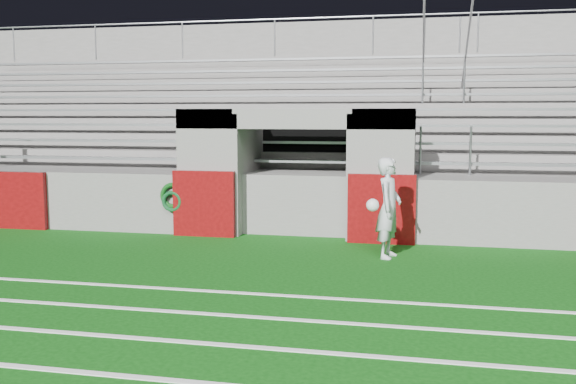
# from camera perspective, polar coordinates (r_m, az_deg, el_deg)

# --- Properties ---
(ground) EXTENTS (90.00, 90.00, 0.00)m
(ground) POSITION_cam_1_polar(r_m,az_deg,el_deg) (10.05, -3.29, -7.42)
(ground) COLOR #0B430C
(ground) RESTS_ON ground
(stadium_structure) EXTENTS (26.00, 8.48, 5.42)m
(stadium_structure) POSITION_cam_1_polar(r_m,az_deg,el_deg) (17.58, 3.57, 3.63)
(stadium_structure) COLOR slate
(stadium_structure) RESTS_ON ground
(goalkeeper_with_ball) EXTENTS (0.64, 0.70, 1.75)m
(goalkeeper_with_ball) POSITION_cam_1_polar(r_m,az_deg,el_deg) (11.25, 8.92, -1.40)
(goalkeeper_with_ball) COLOR silver
(goalkeeper_with_ball) RESTS_ON ground
(hose_coil) EXTENTS (0.55, 0.14, 0.61)m
(hose_coil) POSITION_cam_1_polar(r_m,az_deg,el_deg) (13.43, -10.23, -0.50)
(hose_coil) COLOR #0D4412
(hose_coil) RESTS_ON ground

